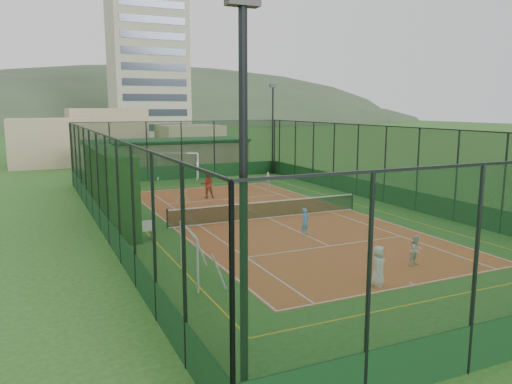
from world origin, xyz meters
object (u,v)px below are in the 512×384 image
(floodlight_sw, at_px, (244,223))
(white_bench, at_px, (135,230))
(child_near_mid, at_px, (305,222))
(child_near_right, at_px, (416,250))
(child_far_left, at_px, (182,198))
(floodlight_ne, at_px, (273,130))
(child_near_left, at_px, (378,266))
(futsal_goal_far, at_px, (179,166))
(child_far_back, at_px, (245,181))
(futsal_goal_near, at_px, (189,255))
(child_far_right, at_px, (268,180))
(coach, at_px, (207,184))
(apartment_tower, at_px, (148,64))
(clubhouse, at_px, (167,156))

(floodlight_sw, relative_size, white_bench, 4.62)
(child_near_mid, bearing_deg, white_bench, 138.05)
(child_near_right, relative_size, child_far_left, 1.00)
(floodlight_ne, xyz_separation_m, child_near_left, (-9.84, -28.00, -3.39))
(futsal_goal_far, xyz_separation_m, child_far_back, (2.75, -8.12, -0.42))
(white_bench, height_order, child_far_back, child_far_back)
(child_near_left, bearing_deg, futsal_goal_near, 107.71)
(child_near_left, relative_size, child_far_right, 1.16)
(child_near_right, height_order, coach, coach)
(child_far_left, bearing_deg, child_far_right, -149.68)
(floodlight_ne, distance_m, coach, 13.76)
(child_near_mid, distance_m, child_far_right, 14.19)
(apartment_tower, distance_m, coach, 77.11)
(floodlight_sw, bearing_deg, child_far_right, 63.01)
(floodlight_ne, bearing_deg, child_far_back, -129.21)
(floodlight_ne, bearing_deg, coach, -136.06)
(floodlight_sw, xyz_separation_m, clubhouse, (8.60, 38.60, -2.55))
(floodlight_ne, height_order, child_far_back, floodlight_ne)
(coach, bearing_deg, child_near_mid, 105.09)
(floodlight_sw, distance_m, child_far_back, 28.32)
(child_far_back, bearing_deg, floodlight_sw, 38.68)
(floodlight_ne, bearing_deg, apartment_tower, 87.02)
(child_near_mid, relative_size, coach, 0.71)
(child_near_mid, height_order, child_far_left, child_near_mid)
(apartment_tower, bearing_deg, child_far_back, -97.38)
(apartment_tower, height_order, child_far_left, apartment_tower)
(apartment_tower, bearing_deg, floodlight_ne, -92.98)
(white_bench, height_order, child_near_right, child_near_right)
(apartment_tower, distance_m, futsal_goal_far, 67.27)
(floodlight_ne, relative_size, coach, 4.33)
(floodlight_ne, distance_m, child_far_right, 9.13)
(child_near_left, bearing_deg, futsal_goal_far, 45.90)
(coach, bearing_deg, child_near_right, 108.60)
(floodlight_ne, relative_size, apartment_tower, 0.28)
(futsal_goal_far, bearing_deg, floodlight_sw, -80.33)
(child_near_mid, bearing_deg, clubhouse, 65.61)
(white_bench, bearing_deg, apartment_tower, 78.10)
(futsal_goal_near, height_order, child_far_left, futsal_goal_near)
(child_near_left, bearing_deg, floodlight_sw, 173.24)
(apartment_tower, xyz_separation_m, futsal_goal_near, (-19.07, -89.99, -14.07))
(floodlight_ne, distance_m, white_bench, 24.89)
(futsal_goal_near, bearing_deg, coach, -16.28)
(futsal_goal_far, relative_size, child_near_mid, 2.55)
(clubhouse, xyz_separation_m, child_near_right, (1.61, -32.17, -0.95))
(floodlight_sw, height_order, floodlight_ne, same)
(child_far_back, relative_size, coach, 0.71)
(floodlight_sw, xyz_separation_m, floodlight_ne, (17.20, 33.20, 0.00))
(floodlight_ne, relative_size, futsal_goal_far, 2.40)
(child_far_left, xyz_separation_m, child_far_back, (6.14, 4.42, 0.07))
(apartment_tower, distance_m, child_near_mid, 88.23)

